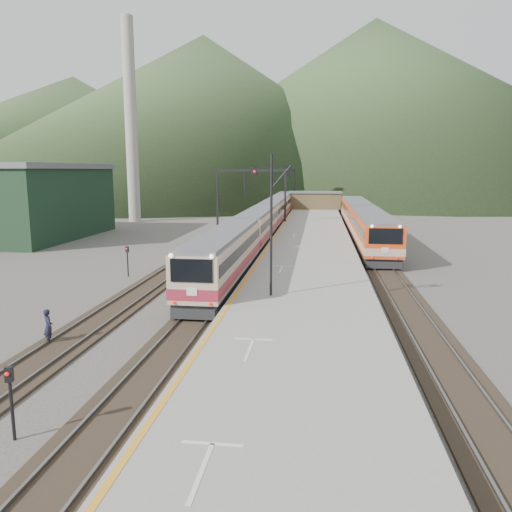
# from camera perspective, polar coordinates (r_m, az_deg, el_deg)

# --- Properties ---
(ground) EXTENTS (400.00, 400.00, 0.00)m
(ground) POSITION_cam_1_polar(r_m,az_deg,el_deg) (15.87, -18.74, -20.45)
(ground) COLOR #47423D
(ground) RESTS_ON ground
(track_main) EXTENTS (2.60, 200.00, 0.23)m
(track_main) POSITION_cam_1_polar(r_m,az_deg,el_deg) (53.19, 0.27, 1.38)
(track_main) COLOR black
(track_main) RESTS_ON ground
(track_far) EXTENTS (2.60, 200.00, 0.23)m
(track_far) POSITION_cam_1_polar(r_m,az_deg,el_deg) (54.01, -5.00, 1.47)
(track_far) COLOR black
(track_far) RESTS_ON ground
(track_second) EXTENTS (2.60, 200.00, 0.23)m
(track_second) POSITION_cam_1_polar(r_m,az_deg,el_deg) (53.05, 12.70, 1.11)
(track_second) COLOR black
(track_second) RESTS_ON ground
(platform) EXTENTS (8.00, 100.00, 1.00)m
(platform) POSITION_cam_1_polar(r_m,az_deg,el_deg) (50.77, 6.29, 1.41)
(platform) COLOR gray
(platform) RESTS_ON ground
(gantry_near) EXTENTS (9.55, 0.25, 8.00)m
(gantry_near) POSITION_cam_1_polar(r_m,az_deg,el_deg) (67.89, -0.58, 7.88)
(gantry_near) COLOR black
(gantry_near) RESTS_ON ground
(gantry_far) EXTENTS (9.55, 0.25, 8.00)m
(gantry_far) POSITION_cam_1_polar(r_m,az_deg,el_deg) (92.71, 1.54, 8.39)
(gantry_far) COLOR black
(gantry_far) RESTS_ON ground
(warehouse) EXTENTS (14.50, 20.50, 8.60)m
(warehouse) POSITION_cam_1_polar(r_m,az_deg,el_deg) (64.30, -25.23, 5.71)
(warehouse) COLOR black
(warehouse) RESTS_ON ground
(smokestack) EXTENTS (1.80, 1.80, 30.00)m
(smokestack) POSITION_cam_1_polar(r_m,az_deg,el_deg) (79.78, -14.10, 14.65)
(smokestack) COLOR #9E998E
(smokestack) RESTS_ON ground
(station_shed) EXTENTS (9.40, 4.40, 3.10)m
(station_shed) POSITION_cam_1_polar(r_m,az_deg,el_deg) (90.39, 6.77, 6.38)
(station_shed) COLOR brown
(station_shed) RESTS_ON platform
(hill_a) EXTENTS (180.00, 180.00, 60.00)m
(hill_a) POSITION_cam_1_polar(r_m,az_deg,el_deg) (208.65, -5.88, 15.84)
(hill_a) COLOR #2D401D
(hill_a) RESTS_ON ground
(hill_b) EXTENTS (220.00, 220.00, 75.00)m
(hill_b) POSITION_cam_1_polar(r_m,az_deg,el_deg) (245.18, 13.26, 16.49)
(hill_b) COLOR #2D401D
(hill_b) RESTS_ON ground
(hill_d) EXTENTS (200.00, 200.00, 55.00)m
(hill_d) POSITION_cam_1_polar(r_m,az_deg,el_deg) (282.79, -19.88, 13.22)
(hill_d) COLOR #2D401D
(hill_d) RESTS_ON ground
(main_train) EXTENTS (2.68, 73.47, 3.27)m
(main_train) POSITION_cam_1_polar(r_m,az_deg,el_deg) (61.52, 1.26, 4.20)
(main_train) COLOR tan
(main_train) RESTS_ON track_main
(second_train) EXTENTS (3.13, 42.56, 3.82)m
(second_train) POSITION_cam_1_polar(r_m,az_deg,el_deg) (60.88, 12.06, 4.19)
(second_train) COLOR #DB4519
(second_train) RESTS_ON track_second
(signal_mast) EXTENTS (2.14, 0.73, 7.68)m
(signal_mast) POSITION_cam_1_polar(r_m,az_deg,el_deg) (27.02, 1.76, 5.10)
(signal_mast) COLOR black
(signal_mast) RESTS_ON platform
(short_signal_a) EXTENTS (0.25, 0.21, 2.27)m
(short_signal_a) POSITION_cam_1_polar(r_m,az_deg,el_deg) (16.62, -26.24, -13.90)
(short_signal_a) COLOR black
(short_signal_a) RESTS_ON ground
(short_signal_b) EXTENTS (0.23, 0.17, 2.27)m
(short_signal_b) POSITION_cam_1_polar(r_m,az_deg,el_deg) (47.79, -3.01, 2.09)
(short_signal_b) COLOR black
(short_signal_b) RESTS_ON ground
(short_signal_c) EXTENTS (0.24, 0.19, 2.27)m
(short_signal_c) POSITION_cam_1_polar(r_m,az_deg,el_deg) (38.30, -14.48, -0.13)
(short_signal_c) COLOR black
(short_signal_c) RESTS_ON ground
(worker) EXTENTS (0.71, 0.70, 1.66)m
(worker) POSITION_cam_1_polar(r_m,az_deg,el_deg) (24.78, -22.65, -7.47)
(worker) COLOR black
(worker) RESTS_ON ground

